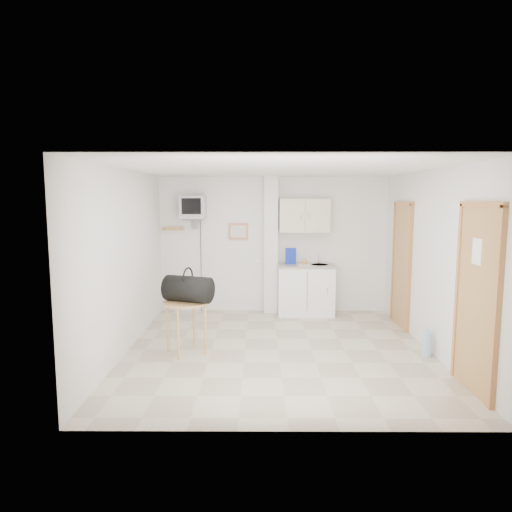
{
  "coord_description": "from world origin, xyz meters",
  "views": [
    {
      "loc": [
        -0.28,
        -6.17,
        2.12
      ],
      "look_at": [
        -0.31,
        0.6,
        1.25
      ],
      "focal_mm": 32.0,
      "sensor_mm": 36.0,
      "label": 1
    }
  ],
  "objects_px": {
    "duffel_bag": "(188,289)",
    "water_bottle": "(427,344)",
    "round_table": "(186,309)",
    "crt_television": "(193,208)"
  },
  "relations": [
    {
      "from": "round_table",
      "to": "duffel_bag",
      "type": "xyz_separation_m",
      "value": [
        0.03,
        -0.01,
        0.28
      ]
    },
    {
      "from": "round_table",
      "to": "water_bottle",
      "type": "relative_size",
      "value": 1.9
    },
    {
      "from": "round_table",
      "to": "duffel_bag",
      "type": "height_order",
      "value": "duffel_bag"
    },
    {
      "from": "crt_television",
      "to": "round_table",
      "type": "height_order",
      "value": "crt_television"
    },
    {
      "from": "round_table",
      "to": "water_bottle",
      "type": "height_order",
      "value": "round_table"
    },
    {
      "from": "duffel_bag",
      "to": "water_bottle",
      "type": "height_order",
      "value": "duffel_bag"
    },
    {
      "from": "crt_television",
      "to": "duffel_bag",
      "type": "relative_size",
      "value": 3.0
    },
    {
      "from": "duffel_bag",
      "to": "water_bottle",
      "type": "xyz_separation_m",
      "value": [
        3.2,
        -0.1,
        -0.73
      ]
    },
    {
      "from": "crt_television",
      "to": "water_bottle",
      "type": "relative_size",
      "value": 5.64
    },
    {
      "from": "water_bottle",
      "to": "round_table",
      "type": "bearing_deg",
      "value": 178.05
    }
  ]
}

